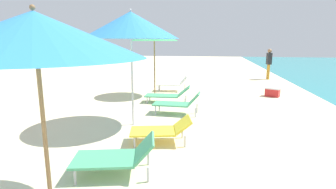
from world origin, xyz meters
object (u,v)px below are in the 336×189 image
lounger_farthest_shoreside (173,83)px  umbrella_second (35,35)px  person_walking_mid (269,61)px  cooler_box (273,92)px  lounger_third_shoreside (178,103)px  lounger_farthest_inland (168,94)px  lounger_third_inland (162,129)px  umbrella_third (131,25)px  umbrella_farthest (154,36)px  lounger_second_shoreside (117,156)px

lounger_farthest_shoreside → umbrella_second: bearing=82.4°
person_walking_mid → cooler_box: 5.11m
lounger_third_shoreside → lounger_farthest_inland: 1.52m
lounger_farthest_shoreside → lounger_farthest_inland: bearing=88.2°
umbrella_second → lounger_third_inland: 3.29m
umbrella_third → umbrella_second: bearing=-88.7°
lounger_third_inland → person_walking_mid: size_ratio=0.80×
umbrella_third → umbrella_farthest: bearing=93.9°
umbrella_third → lounger_third_inland: umbrella_third is taller
lounger_second_shoreside → person_walking_mid: (4.61, 11.78, 0.73)m
umbrella_second → lounger_third_inland: bearing=71.3°
umbrella_second → umbrella_farthest: bearing=92.6°
lounger_third_shoreside → umbrella_farthest: umbrella_farthest is taller
lounger_third_shoreside → lounger_farthest_shoreside: lounger_third_shoreside is taller
cooler_box → lounger_second_shoreside: bearing=-119.2°
umbrella_farthest → person_walking_mid: 7.74m
lounger_second_shoreside → lounger_farthest_shoreside: bearing=-101.9°
lounger_second_shoreside → umbrella_farthest: umbrella_farthest is taller
lounger_farthest_inland → lounger_farthest_shoreside: bearing=-87.9°
umbrella_second → umbrella_third: (-0.08, 3.67, 0.32)m
cooler_box → person_walking_mid: bearing=80.9°
umbrella_farthest → lounger_farthest_inland: 2.47m
umbrella_second → person_walking_mid: (5.02, 12.92, -1.12)m
lounger_third_inland → cooler_box: 6.34m
lounger_third_inland → cooler_box: (3.35, 5.39, -0.12)m
umbrella_second → lounger_third_shoreside: bearing=79.2°
umbrella_third → lounger_third_shoreside: umbrella_third is taller
lounger_third_inland → lounger_farthest_shoreside: (-0.62, 5.89, 0.05)m
lounger_farthest_inland → umbrella_farthest: bearing=-60.5°
umbrella_third → person_walking_mid: size_ratio=1.67×
lounger_second_shoreside → lounger_farthest_inland: lounger_second_shoreside is taller
lounger_second_shoreside → umbrella_third: umbrella_third is taller
umbrella_farthest → lounger_farthest_inland: size_ratio=1.63×
lounger_third_inland → lounger_farthest_shoreside: size_ratio=1.01×
umbrella_second → umbrella_farthest: size_ratio=0.97×
person_walking_mid → lounger_second_shoreside: bearing=62.1°
umbrella_second → umbrella_third: umbrella_third is taller
person_walking_mid → lounger_third_inland: bearing=61.6°
lounger_second_shoreside → lounger_third_shoreside: size_ratio=1.02×
umbrella_second → umbrella_farthest: umbrella_farthest is taller
umbrella_third → lounger_farthest_inland: size_ratio=1.81×
lounger_farthest_shoreside → person_walking_mid: bearing=-142.8°
umbrella_second → umbrella_farthest: 7.49m
lounger_third_inland → lounger_farthest_inland: lounger_farthest_inland is taller
umbrella_second → person_walking_mid: umbrella_second is taller
umbrella_farthest → cooler_box: size_ratio=4.20×
umbrella_second → lounger_farthest_shoreside: (0.25, 8.46, -1.82)m
lounger_third_shoreside → umbrella_farthest: size_ratio=0.54×
umbrella_second → lounger_farthest_shoreside: bearing=88.3°
lounger_second_shoreside → cooler_box: 7.81m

